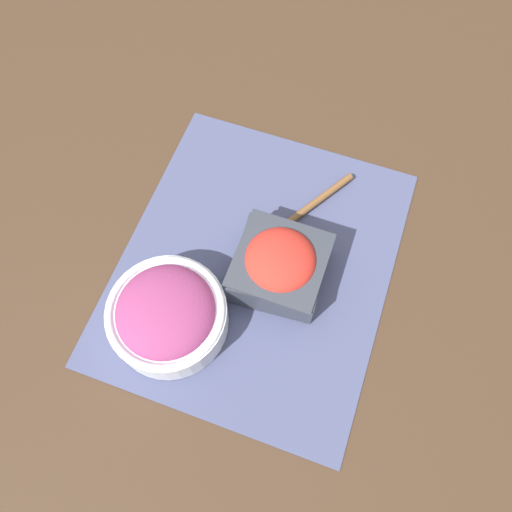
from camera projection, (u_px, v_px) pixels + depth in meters
name	position (u px, v px, depth m)	size (l,w,h in m)	color
ground_plane	(256.00, 265.00, 0.81)	(3.00, 3.00, 0.00)	#422D1E
placemat	(256.00, 264.00, 0.81)	(0.50, 0.42, 0.00)	#474C70
tomato_bowl	(280.00, 265.00, 0.76)	(0.14, 0.14, 0.08)	#333842
onion_bowl	(167.00, 314.00, 0.73)	(0.18, 0.18, 0.08)	silver
wooden_spoon	(284.00, 224.00, 0.82)	(0.19, 0.13, 0.02)	brown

